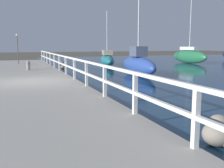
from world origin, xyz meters
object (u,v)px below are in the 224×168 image
Objects in this scene: mooring_bollard at (28,65)px; sailboat_green at (189,56)px; sailboat_blue at (138,64)px; dock_lamp at (17,44)px; sailboat_teal at (107,59)px.

mooring_bollard is 17.70m from sailboat_green.
sailboat_blue is (6.83, -2.84, 0.11)m from mooring_bollard.
dock_lamp is 0.35× the size of sailboat_green.
dock_lamp is 8.21m from sailboat_teal.
mooring_bollard is at bearing 162.88° from sailboat_blue.
sailboat_teal is (-9.51, -0.29, -0.17)m from sailboat_green.
sailboat_green is (17.43, -1.26, -1.28)m from dock_lamp.
dock_lamp is 0.36× the size of sailboat_blue.
dock_lamp reaches higher than mooring_bollard.
sailboat_blue reaches higher than mooring_bollard.
dock_lamp is at bearing 174.12° from sailboat_green.
mooring_bollard is at bearing -132.17° from sailboat_teal.
sailboat_green is 9.51m from sailboat_teal.
sailboat_teal is at bearing 91.33° from sailboat_blue.
mooring_bollard is 0.09× the size of sailboat_blue.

